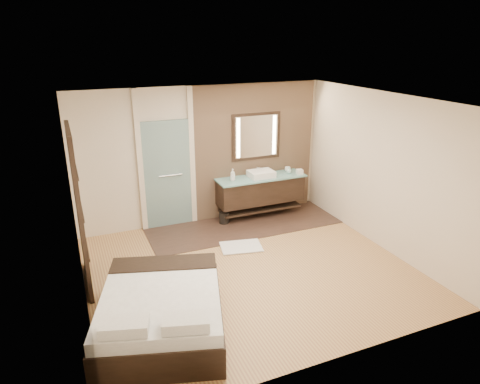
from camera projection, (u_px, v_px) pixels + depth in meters
name	position (u px, v px, depth m)	size (l,w,h in m)	color
floor	(250.00, 269.00, 6.92)	(5.00, 5.00, 0.00)	#96603F
tile_strip	(244.00, 225.00, 8.52)	(3.80, 1.30, 0.01)	#33231B
stone_wall	(255.00, 150.00, 8.77)	(2.60, 0.08, 2.70)	tan
vanity	(260.00, 190.00, 8.78)	(1.85, 0.55, 0.88)	black
mirror_unit	(256.00, 136.00, 8.62)	(1.06, 0.04, 0.96)	black
frosted_door	(167.00, 170.00, 8.16)	(1.10, 0.12, 2.70)	#A9D6D5
shoji_partition	(79.00, 210.00, 6.14)	(0.06, 1.20, 2.40)	black
bed	(162.00, 311.00, 5.38)	(1.96, 2.21, 0.71)	black
bath_mat	(241.00, 247.00, 7.63)	(0.72, 0.50, 0.02)	white
waste_bin	(224.00, 218.00, 8.58)	(0.19, 0.19, 0.24)	black
tissue_box	(300.00, 172.00, 8.84)	(0.12, 0.12, 0.10)	silver
soap_bottle_a	(233.00, 175.00, 8.42)	(0.09, 0.09, 0.24)	white
soap_bottle_b	(233.00, 176.00, 8.47)	(0.08, 0.08, 0.17)	#B2B2B2
soap_bottle_c	(289.00, 170.00, 8.87)	(0.11, 0.11, 0.14)	silver
cup	(288.00, 169.00, 9.02)	(0.12, 0.12, 0.10)	white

